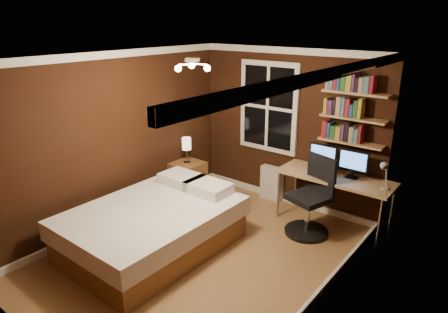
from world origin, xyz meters
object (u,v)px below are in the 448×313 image
Objects in this scene: desk_lamp at (385,175)px; desk at (335,180)px; bedside_lamp at (187,150)px; office_chair at (311,204)px; nightstand at (188,180)px; radiator at (272,183)px; monitor_right at (353,164)px; bed at (154,226)px; monitor_left at (323,158)px.

desk is at bearing 171.07° from desk_lamp.
office_chair is at bearing 4.79° from bedside_lamp.
nightstand reaches higher than radiator.
desk_lamp is (0.49, -0.19, 0.02)m from monitor_right.
bedside_lamp is at bearing -166.18° from desk.
desk_lamp reaches higher than nightstand.
desk is at bearing 52.77° from bed.
monitor_left is at bearing 18.44° from nightstand.
nightstand is at bearing 0.00° from bedside_lamp.
monitor_right reaches higher than nightstand.
bedside_lamp is 0.39× the size of office_chair.
bedside_lamp reaches higher than bed.
office_chair reaches higher than desk.
monitor_right is (1.38, -0.14, 0.69)m from radiator.
radiator is at bearing 35.09° from nightstand.
monitor_right is 0.81m from office_chair.
desk is 0.37m from monitor_left.
bed is 5.00× the size of desk_lamp.
monitor_left is at bearing 117.64° from office_chair.
monitor_left is (1.33, 2.13, 0.66)m from bed.
bed is at bearing -62.09° from bedside_lamp.
bed is at bearing -122.00° from monitor_left.
office_chair reaches higher than nightstand.
bed is 3.57× the size of nightstand.
bed is at bearing -61.05° from nightstand.
bed is 1.96× the size of office_chair.
desk is (2.36, 0.58, -0.12)m from bedside_lamp.
bed is 5.30× the size of monitor_right.
desk reaches higher than radiator.
nightstand is 1.48× the size of monitor_left.
bedside_lamp is at bearing -171.25° from desk_lamp.
bed reaches higher than nightstand.
office_chair is at bearing 5.82° from nightstand.
monitor_left reaches higher than nightstand.
office_chair is (-0.15, -0.39, -0.28)m from desk.
monitor_right reaches higher than radiator.
radiator is (0.40, 2.27, -0.03)m from bed.
bed is 2.60m from monitor_left.
bedside_lamp is at bearing -165.54° from monitor_right.
desk_lamp is at bearing 8.75° from bedside_lamp.
monitor_left is at bearing 58.36° from bed.
nightstand is 2.73m from monitor_right.
monitor_left is 0.96m from desk_lamp.
nightstand is at bearing -158.49° from office_chair.
nightstand is 1.48× the size of monitor_right.
desk_lamp is (3.05, 0.47, 0.69)m from nightstand.
monitor_left is at bearing 180.00° from monitor_right.
nightstand is at bearing -165.54° from monitor_right.
monitor_right is at bearing 21.39° from desk.
desk is 0.76m from desk_lamp.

